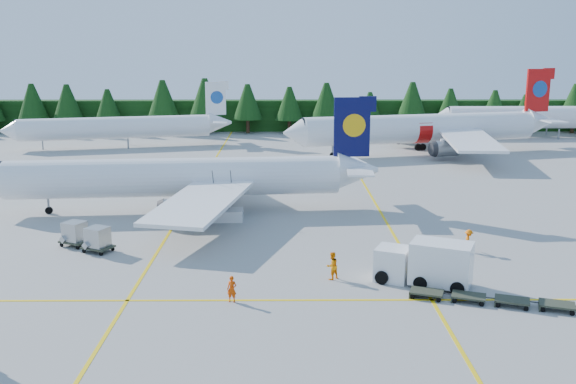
{
  "coord_description": "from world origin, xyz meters",
  "views": [
    {
      "loc": [
        -3.67,
        -45.43,
        16.21
      ],
      "look_at": [
        -3.36,
        10.77,
        3.5
      ],
      "focal_mm": 40.0,
      "sensor_mm": 36.0,
      "label": 1
    }
  ],
  "objects_px": {
    "airliner_navy": "(168,178)",
    "service_truck": "(424,263)",
    "airstairs": "(222,211)",
    "airliner_red": "(416,129)"
  },
  "relations": [
    {
      "from": "airstairs",
      "to": "service_truck",
      "type": "distance_m",
      "value": 23.4
    },
    {
      "from": "airliner_navy",
      "to": "airstairs",
      "type": "relative_size",
      "value": 7.04
    },
    {
      "from": "airliner_navy",
      "to": "airstairs",
      "type": "height_order",
      "value": "airliner_navy"
    },
    {
      "from": "service_truck",
      "to": "airliner_red",
      "type": "bearing_deg",
      "value": 103.15
    },
    {
      "from": "airliner_navy",
      "to": "service_truck",
      "type": "height_order",
      "value": "airliner_navy"
    },
    {
      "from": "airliner_navy",
      "to": "service_truck",
      "type": "bearing_deg",
      "value": -48.82
    },
    {
      "from": "airliner_red",
      "to": "airstairs",
      "type": "bearing_deg",
      "value": -138.38
    },
    {
      "from": "airliner_red",
      "to": "airliner_navy",
      "type": "bearing_deg",
      "value": -146.21
    },
    {
      "from": "airliner_navy",
      "to": "airstairs",
      "type": "xyz_separation_m",
      "value": [
        5.64,
        -3.28,
        -2.61
      ]
    },
    {
      "from": "airliner_red",
      "to": "service_truck",
      "type": "xyz_separation_m",
      "value": [
        -10.59,
        -56.08,
        -2.3
      ]
    }
  ]
}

